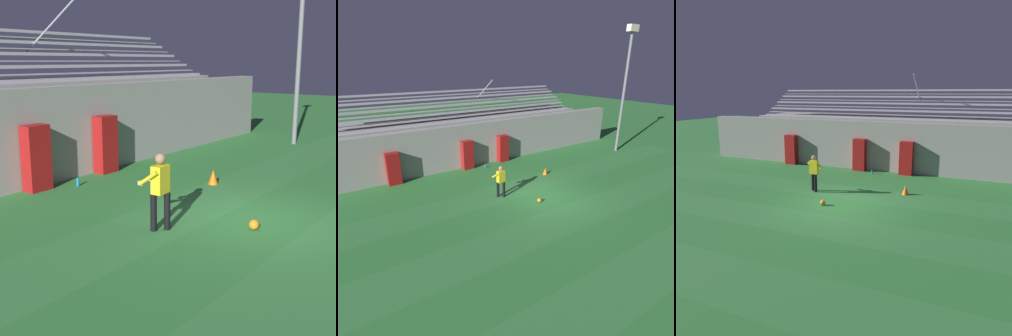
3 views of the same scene
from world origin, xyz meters
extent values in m
plane|color=#2D7533|center=(0.00, 0.00, 0.00)|extent=(80.00, 80.00, 0.00)
cube|color=#337A38|center=(0.00, -6.00, 0.00)|extent=(28.00, 1.91, 0.01)
cube|color=#337A38|center=(0.00, -2.18, 0.00)|extent=(28.00, 1.91, 0.01)
cube|color=#337A38|center=(0.00, 1.65, 0.00)|extent=(28.00, 1.91, 0.01)
cube|color=#999691|center=(0.00, 6.50, 1.40)|extent=(24.00, 0.60, 2.80)
cube|color=maroon|center=(-1.35, 5.95, 0.92)|extent=(0.71, 0.44, 1.83)
cube|color=maroon|center=(1.35, 5.95, 0.92)|extent=(0.71, 0.44, 1.83)
cube|color=maroon|center=(-5.93, 5.95, 0.92)|extent=(0.71, 0.44, 1.83)
cube|color=#999691|center=(0.00, 8.85, 1.45)|extent=(18.00, 3.90, 2.90)
cube|color=#A8AAB2|center=(0.00, 7.25, 2.95)|extent=(17.10, 0.36, 0.10)
cube|color=#999691|center=(0.00, 7.05, 2.72)|extent=(17.10, 0.60, 0.04)
cube|color=#A8AAB2|center=(0.00, 7.95, 3.35)|extent=(17.10, 0.36, 0.10)
cube|color=#999691|center=(0.00, 7.75, 3.12)|extent=(17.10, 0.60, 0.04)
cube|color=#A8AAB2|center=(0.00, 8.65, 3.75)|extent=(17.10, 0.36, 0.10)
cube|color=#999691|center=(0.00, 8.45, 3.52)|extent=(17.10, 0.60, 0.04)
cube|color=#A8AAB2|center=(0.00, 9.35, 4.15)|extent=(17.10, 0.36, 0.10)
cube|color=#999691|center=(0.00, 9.15, 3.92)|extent=(17.10, 0.60, 0.04)
cube|color=#A8AAB2|center=(0.00, 10.05, 4.55)|extent=(17.10, 0.36, 0.10)
cube|color=#999691|center=(0.00, 9.85, 4.32)|extent=(17.10, 0.60, 0.04)
cylinder|color=#A8AAB2|center=(1.30, 8.40, 4.60)|extent=(0.06, 2.63, 1.65)
cylinder|color=black|center=(-1.93, 1.36, 0.41)|extent=(0.15, 0.15, 0.82)
cylinder|color=black|center=(-1.69, 1.18, 0.41)|extent=(0.15, 0.15, 0.82)
cube|color=yellow|center=(-1.81, 1.27, 1.12)|extent=(0.40, 0.27, 0.60)
sphere|color=#A37556|center=(-1.81, 1.27, 1.56)|extent=(0.22, 0.22, 0.22)
cylinder|color=yellow|center=(-2.06, 1.40, 1.17)|extent=(0.12, 0.48, 0.37)
cylinder|color=yellow|center=(-1.58, 1.43, 1.17)|extent=(0.12, 0.48, 0.37)
cube|color=silver|center=(-2.04, 1.60, 1.04)|extent=(0.12, 0.12, 0.08)
cube|color=silver|center=(-1.64, 1.63, 1.04)|extent=(0.12, 0.12, 0.08)
sphere|color=orange|center=(-0.59, -0.31, 0.11)|extent=(0.22, 0.22, 0.22)
cone|color=orange|center=(2.14, 2.38, 0.21)|extent=(0.30, 0.30, 0.42)
cylinder|color=#1E8CD8|center=(-0.40, 5.38, 0.12)|extent=(0.07, 0.07, 0.24)
camera|label=1|loc=(-9.26, -4.51, 3.53)|focal=50.00mm
camera|label=2|loc=(-8.80, -9.68, 6.38)|focal=30.00mm
camera|label=3|loc=(5.06, -11.43, 4.40)|focal=35.00mm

